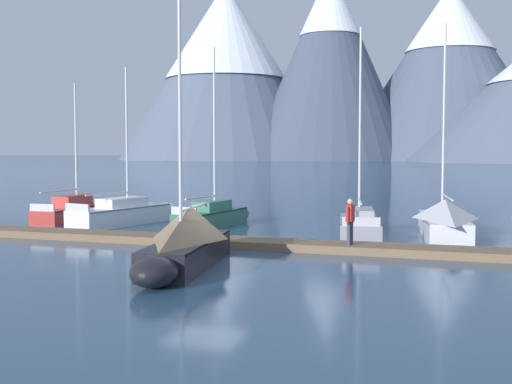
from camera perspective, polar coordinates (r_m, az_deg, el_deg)
name	(u,v)px	position (r m, az deg, el deg)	size (l,w,h in m)	color
ground_plane	(205,263)	(22.01, -4.46, -6.18)	(700.00, 700.00, 0.00)	#2D4C6B
mountain_west_summit	(226,66)	(243.95, -2.63, 10.84)	(77.41, 77.41, 63.71)	slate
mountain_central_massif	(330,62)	(229.53, 6.43, 11.14)	(56.77, 56.77, 65.09)	#424C60
mountain_shoulder_ridge	(449,70)	(242.72, 16.38, 10.12)	(76.93, 76.93, 60.80)	#4C566B
dock	(241,243)	(25.72, -1.27, -4.41)	(27.28, 2.77, 0.30)	brown
sailboat_nearest_berth	(77,210)	(36.56, -15.23, -1.51)	(1.68, 7.06, 7.25)	#B2332D
sailboat_second_berth	(129,213)	(34.06, -10.89, -1.76)	(3.37, 7.46, 7.86)	white
sailboat_mid_dock_port	(215,215)	(32.59, -3.55, -1.99)	(2.35, 6.14, 8.74)	#336B56
sailboat_mid_dock_starboard	(186,239)	(21.09, -6.08, -4.08)	(2.29, 7.05, 8.88)	black
sailboat_far_berth	(359,223)	(29.51, 8.92, -2.69)	(2.50, 6.40, 9.18)	#93939E
sailboat_outer_slip	(443,219)	(29.41, 15.88, -2.23)	(2.48, 7.64, 9.17)	silver
person_on_dock	(350,219)	(24.18, 8.14, -2.30)	(0.29, 0.58, 1.69)	#384256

